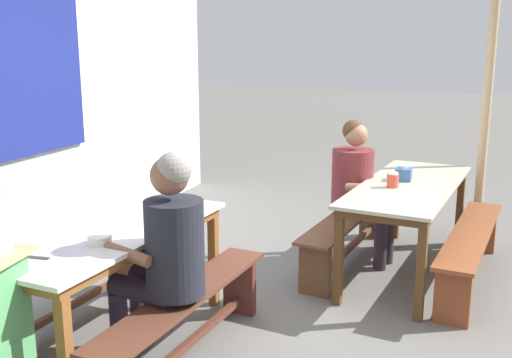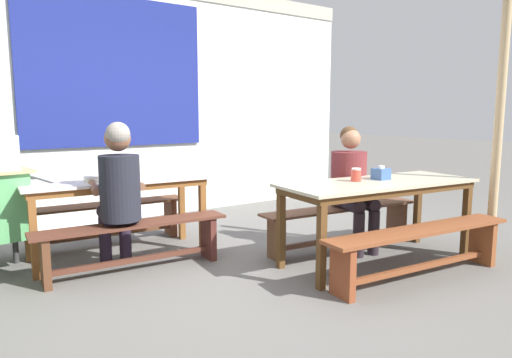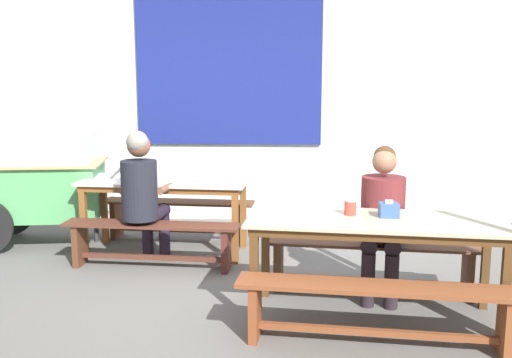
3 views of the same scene
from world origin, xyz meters
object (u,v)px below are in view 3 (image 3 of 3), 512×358
(bench_far_back, at_px, (178,214))
(bench_near_front, at_px, (377,304))
(person_right_near_table, at_px, (382,213))
(soup_bowl, at_px, (138,178))
(dining_table_far, at_px, (165,187))
(bench_far_front, at_px, (151,238))
(bench_near_back, at_px, (371,260))
(tissue_box, at_px, (389,210))
(condiment_jar, at_px, (350,207))
(dining_table_near, at_px, (375,228))
(food_cart, at_px, (43,179))
(person_left_back_turned, at_px, (142,190))

(bench_far_back, xyz_separation_m, bench_near_front, (1.79, -2.56, 0.02))
(person_right_near_table, xyz_separation_m, soup_bowl, (-2.25, 1.04, 0.08))
(dining_table_far, height_order, bench_far_front, dining_table_far)
(bench_near_back, xyz_separation_m, soup_bowl, (-2.19, 0.98, 0.50))
(bench_near_back, relative_size, tissue_box, 13.05)
(bench_near_front, distance_m, condiment_jar, 0.81)
(dining_table_near, distance_m, bench_near_back, 0.64)
(bench_far_front, relative_size, person_right_near_table, 1.35)
(condiment_jar, bearing_deg, soup_bowl, 145.05)
(bench_near_front, distance_m, food_cart, 3.99)
(dining_table_far, xyz_separation_m, food_cart, (-1.38, 0.28, 0.02))
(dining_table_far, bearing_deg, bench_near_back, -28.58)
(dining_table_near, xyz_separation_m, person_left_back_turned, (-2.01, 1.13, 0.05))
(dining_table_far, distance_m, condiment_jar, 2.24)
(dining_table_near, xyz_separation_m, food_cart, (-3.26, 1.84, 0.02))
(bench_near_front, xyz_separation_m, food_cart, (-3.21, 2.34, 0.40))
(bench_far_front, xyz_separation_m, bench_near_front, (1.86, -1.55, 0.01))
(person_left_back_turned, bearing_deg, condiment_jar, -28.92)
(bench_far_front, relative_size, bench_near_back, 0.93)
(bench_far_front, height_order, tissue_box, tissue_box)
(soup_bowl, bearing_deg, condiment_jar, -34.95)
(bench_near_front, xyz_separation_m, soup_bowl, (-2.08, 1.98, 0.48))
(dining_table_far, height_order, tissue_box, tissue_box)
(soup_bowl, bearing_deg, bench_near_front, -43.63)
(person_right_near_table, relative_size, tissue_box, 8.94)
(bench_far_back, distance_m, person_left_back_turned, 1.05)
(bench_far_back, height_order, person_left_back_turned, person_left_back_turned)
(person_left_back_turned, bearing_deg, soup_bowl, 109.19)
(bench_near_front, relative_size, soup_bowl, 13.98)
(bench_near_front, height_order, person_right_near_table, person_right_near_table)
(bench_far_back, xyz_separation_m, food_cart, (-1.41, -0.22, 0.42))
(dining_table_near, bearing_deg, bench_far_back, 131.86)
(bench_far_front, height_order, person_left_back_turned, person_left_back_turned)
(food_cart, distance_m, person_left_back_turned, 1.44)
(bench_far_front, bearing_deg, person_left_back_turned, 141.28)
(bench_near_back, relative_size, person_right_near_table, 1.46)
(bench_far_front, bearing_deg, bench_near_back, -15.61)
(person_left_back_turned, bearing_deg, bench_far_back, 80.08)
(bench_near_back, xyz_separation_m, food_cart, (-3.31, 1.33, 0.42))
(person_right_near_table, bearing_deg, soup_bowl, 155.24)
(bench_near_front, bearing_deg, bench_near_back, 83.85)
(person_right_near_table, xyz_separation_m, person_left_back_turned, (-2.13, 0.68, 0.03))
(bench_near_back, height_order, soup_bowl, soup_bowl)
(bench_far_back, distance_m, bench_far_front, 1.01)
(food_cart, xyz_separation_m, condiment_jar, (3.08, -1.72, 0.12))
(bench_far_front, relative_size, soup_bowl, 12.39)
(dining_table_far, bearing_deg, bench_far_front, -94.17)
(person_right_near_table, bearing_deg, person_left_back_turned, 162.18)
(bench_near_back, relative_size, food_cart, 1.08)
(food_cart, height_order, person_right_near_table, person_right_near_table)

